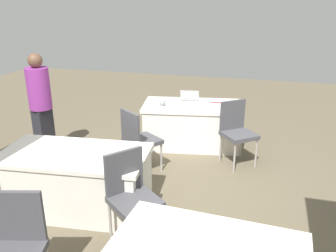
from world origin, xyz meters
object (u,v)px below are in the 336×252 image
Objects in this scene: table_mid_left at (76,180)px; person_organiser at (40,101)px; chair_tucked_right at (237,129)px; table_foreground at (192,125)px; chair_near_front at (138,137)px; yarn_ball at (162,103)px; laptop_silver at (189,101)px; chair_tucked_left at (131,193)px; scissors_red at (215,103)px; chair_by_pillar at (15,245)px.

person_organiser is (1.22, -1.19, 0.55)m from table_mid_left.
person_organiser reaches higher than chair_tucked_right.
chair_near_front is at bearing 65.99° from table_foreground.
table_mid_left is 1.79m from person_organiser.
yarn_ball is (1.25, -0.33, 0.22)m from chair_tucked_right.
table_foreground is 0.41m from laptop_silver.
chair_tucked_right reaches higher than table_foreground.
table_mid_left is 1.89× the size of chair_near_front.
chair_near_front is at bearing -123.69° from chair_tucked_left.
table_mid_left is 0.97m from chair_tucked_left.
chair_near_front is at bearing 95.76° from person_organiser.
chair_tucked_right is 0.85m from scissors_red.
chair_tucked_right is at bearing 101.79° from scissors_red.
chair_tucked_left is 2.51m from yarn_ball.
yarn_ball is (-0.07, -1.00, 0.23)m from chair_near_front.
yarn_ball is at bearing 127.57° from person_organiser.
chair_near_front is 0.58× the size of person_organiser.
scissors_red reaches higher than table_foreground.
table_foreground is at bearing 102.07° from chair_near_front.
table_mid_left is 2.15m from yarn_ball.
chair_by_pillar is at bearing -57.63° from chair_near_front.
person_organiser is at bearing 26.25° from table_foreground.
table_mid_left is at bearing 56.12° from person_organiser.
yarn_ball is 0.56× the size of scissors_red.
chair_tucked_right is at bearing -134.84° from table_mid_left.
table_foreground is 1.79× the size of chair_tucked_left.
person_organiser is at bearing 7.88° from scissors_red.
yarn_ball is (-0.47, -2.06, 0.41)m from table_mid_left.
table_foreground is 0.98× the size of table_mid_left.
yarn_ball is at bearing 24.10° from laptop_silver.
table_mid_left is 17.73× the size of yarn_ball.
person_organiser is 9.10× the size of scissors_red.
chair_tucked_right reaches higher than yarn_ball.
chair_by_pillar is (-0.24, 1.38, 0.19)m from table_mid_left.
table_mid_left is at bearing 67.50° from table_foreground.
chair_tucked_right is 1.00× the size of chair_by_pillar.
scissors_red is at bearing 127.00° from person_organiser.
chair_by_pillar is at bearing 55.97° from scissors_red.
yarn_ball is at bearing 6.69° from scissors_red.
person_organiser is at bearing 21.20° from laptop_silver.
chair_tucked_left is 1.01× the size of chair_tucked_right.
table_foreground is 5.01× the size of laptop_silver.
chair_near_front is at bearing -12.27° from chair_tucked_right.
chair_near_front is 0.98× the size of chair_tucked_right.
table_mid_left is at bearing -94.87° from chair_by_pillar.
table_foreground is 3.70m from chair_by_pillar.
yarn_ball is (0.46, 0.20, 0.41)m from table_foreground.
yarn_ball is at bearing -54.02° from chair_tucked_right.
chair_tucked_right is at bearing 63.00° from chair_near_front.
person_organiser reaches higher than chair_near_front.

